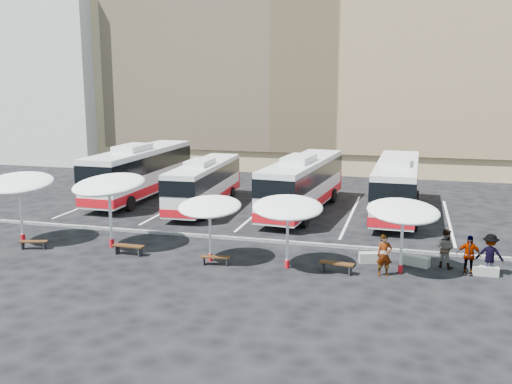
% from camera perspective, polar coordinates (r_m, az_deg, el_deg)
% --- Properties ---
extents(ground, '(120.00, 120.00, 0.00)m').
position_cam_1_polar(ground, '(30.88, -3.26, -4.96)').
color(ground, black).
rests_on(ground, ground).
extents(sandstone_building, '(42.00, 18.25, 29.60)m').
position_cam_1_polar(sandstone_building, '(60.87, 6.45, 14.91)').
color(sandstone_building, tan).
rests_on(sandstone_building, ground).
extents(apartment_block, '(14.00, 14.00, 18.00)m').
position_cam_1_polar(apartment_block, '(67.48, -18.87, 10.94)').
color(apartment_block, silver).
rests_on(apartment_block, ground).
extents(curb_divider, '(34.00, 0.25, 0.15)m').
position_cam_1_polar(curb_divider, '(31.32, -2.98, -4.58)').
color(curb_divider, black).
rests_on(curb_divider, ground).
extents(bay_lines, '(24.15, 12.00, 0.01)m').
position_cam_1_polar(bay_lines, '(38.31, 0.52, -1.75)').
color(bay_lines, white).
rests_on(bay_lines, ground).
extents(bus_0, '(3.09, 12.76, 4.04)m').
position_cam_1_polar(bus_0, '(42.56, -11.48, 2.15)').
color(bus_0, white).
rests_on(bus_0, ground).
extents(bus_1, '(2.85, 10.77, 3.39)m').
position_cam_1_polar(bus_1, '(38.81, -5.20, 0.97)').
color(bus_1, white).
rests_on(bus_1, ground).
extents(bus_2, '(3.68, 12.28, 3.84)m').
position_cam_1_polar(bus_2, '(37.45, 4.70, 0.97)').
color(bus_2, white).
rests_on(bus_2, ground).
extents(bus_3, '(2.96, 12.10, 3.83)m').
position_cam_1_polar(bus_3, '(37.67, 13.88, 0.73)').
color(bus_3, white).
rests_on(bus_3, ground).
extents(sunshade_0, '(4.47, 4.50, 3.78)m').
position_cam_1_polar(sunshade_0, '(32.53, -22.66, 0.83)').
color(sunshade_0, white).
rests_on(sunshade_0, ground).
extents(sunshade_1, '(4.58, 4.62, 3.88)m').
position_cam_1_polar(sunshade_1, '(30.02, -14.51, 0.70)').
color(sunshade_1, white).
rests_on(sunshade_1, ground).
extents(sunshade_2, '(3.10, 3.14, 3.14)m').
position_cam_1_polar(sunshade_2, '(27.01, -4.65, -1.48)').
color(sunshade_2, white).
rests_on(sunshade_2, ground).
extents(sunshade_3, '(3.91, 3.94, 3.37)m').
position_cam_1_polar(sunshade_3, '(25.89, 3.19, -1.58)').
color(sunshade_3, white).
rests_on(sunshade_3, ground).
extents(sunshade_4, '(4.15, 4.17, 3.35)m').
position_cam_1_polar(sunshade_4, '(26.02, 14.51, -1.89)').
color(sunshade_4, white).
rests_on(sunshade_4, ground).
extents(wood_bench_0, '(1.45, 0.76, 0.43)m').
position_cam_1_polar(wood_bench_0, '(31.55, -21.35, -4.75)').
color(wood_bench_0, '#331C0B').
rests_on(wood_bench_0, ground).
extents(wood_bench_1, '(1.61, 0.45, 0.49)m').
position_cam_1_polar(wood_bench_1, '(29.15, -12.63, -5.42)').
color(wood_bench_1, '#331C0B').
rests_on(wood_bench_1, ground).
extents(wood_bench_2, '(1.41, 0.58, 0.42)m').
position_cam_1_polar(wood_bench_2, '(26.99, -4.07, -6.64)').
color(wood_bench_2, '#331C0B').
rests_on(wood_bench_2, ground).
extents(wood_bench_3, '(1.62, 0.66, 0.48)m').
position_cam_1_polar(wood_bench_3, '(26.11, 8.07, -7.24)').
color(wood_bench_3, '#331C0B').
rests_on(wood_bench_3, ground).
extents(conc_bench_0, '(1.37, 0.78, 0.49)m').
position_cam_1_polar(conc_bench_0, '(27.87, 11.60, -6.44)').
color(conc_bench_0, gray).
rests_on(conc_bench_0, ground).
extents(conc_bench_1, '(1.32, 0.86, 0.47)m').
position_cam_1_polar(conc_bench_1, '(27.88, 15.71, -6.64)').
color(conc_bench_1, gray).
rests_on(conc_bench_1, ground).
extents(conc_bench_2, '(1.12, 0.37, 0.42)m').
position_cam_1_polar(conc_bench_2, '(27.54, 21.95, -7.33)').
color(conc_bench_2, gray).
rests_on(conc_bench_2, ground).
extents(passenger_0, '(0.80, 0.65, 1.88)m').
position_cam_1_polar(passenger_0, '(25.97, 12.70, -6.18)').
color(passenger_0, black).
rests_on(passenger_0, ground).
extents(passenger_1, '(1.11, 1.02, 1.83)m').
position_cam_1_polar(passenger_1, '(27.81, 18.41, -5.39)').
color(passenger_1, black).
rests_on(passenger_1, ground).
extents(passenger_2, '(1.10, 0.55, 1.82)m').
position_cam_1_polar(passenger_2, '(27.15, 20.49, -5.94)').
color(passenger_2, black).
rests_on(passenger_2, ground).
extents(passenger_3, '(1.29, 0.84, 1.89)m').
position_cam_1_polar(passenger_3, '(27.43, 22.35, -5.82)').
color(passenger_3, black).
rests_on(passenger_3, ground).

